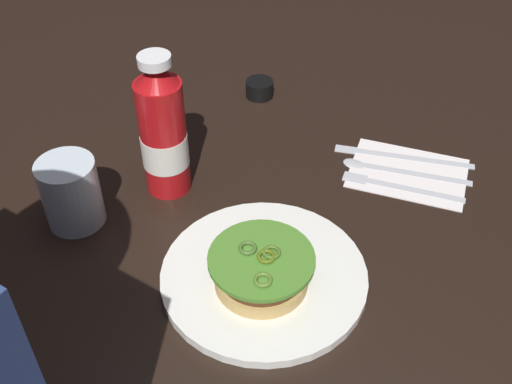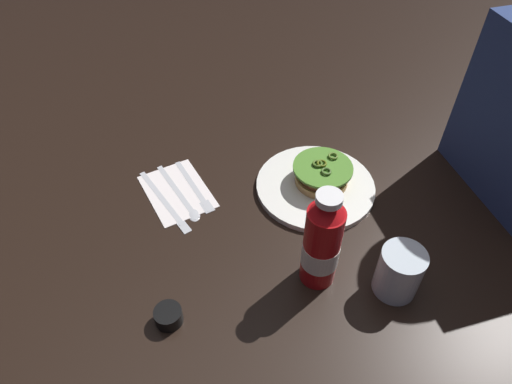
% 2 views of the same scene
% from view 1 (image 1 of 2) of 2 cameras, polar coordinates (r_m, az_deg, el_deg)
% --- Properties ---
extents(ground_plane, '(3.00, 3.00, 0.00)m').
position_cam_1_polar(ground_plane, '(0.91, 3.65, -1.27)').
color(ground_plane, black).
extents(dinner_plate, '(0.27, 0.27, 0.01)m').
position_cam_1_polar(dinner_plate, '(0.81, 0.73, -7.70)').
color(dinner_plate, white).
rests_on(dinner_plate, ground_plane).
extents(burger_sandwich, '(0.13, 0.13, 0.05)m').
position_cam_1_polar(burger_sandwich, '(0.77, 0.49, -7.13)').
color(burger_sandwich, tan).
rests_on(burger_sandwich, dinner_plate).
extents(ketchup_bottle, '(0.07, 0.07, 0.22)m').
position_cam_1_polar(ketchup_bottle, '(0.89, -8.50, 5.33)').
color(ketchup_bottle, '#B31115').
rests_on(ketchup_bottle, ground_plane).
extents(water_glass, '(0.08, 0.08, 0.10)m').
position_cam_1_polar(water_glass, '(0.89, -16.58, -0.08)').
color(water_glass, silver).
rests_on(water_glass, ground_plane).
extents(condiment_cup, '(0.05, 0.05, 0.03)m').
position_cam_1_polar(condiment_cup, '(1.14, 0.33, 9.46)').
color(condiment_cup, black).
rests_on(condiment_cup, ground_plane).
extents(napkin, '(0.20, 0.17, 0.00)m').
position_cam_1_polar(napkin, '(0.99, 13.75, 1.73)').
color(napkin, white).
rests_on(napkin, ground_plane).
extents(butter_knife, '(0.21, 0.09, 0.00)m').
position_cam_1_polar(butter_knife, '(1.02, 12.59, 3.40)').
color(butter_knife, silver).
rests_on(butter_knife, napkin).
extents(spoon_utensil, '(0.19, 0.07, 0.00)m').
position_cam_1_polar(spoon_utensil, '(0.99, 12.06, 2.19)').
color(spoon_utensil, silver).
rests_on(spoon_utensil, napkin).
extents(fork_utensil, '(0.18, 0.06, 0.00)m').
position_cam_1_polar(fork_utensil, '(0.96, 12.35, 0.74)').
color(fork_utensil, silver).
rests_on(fork_utensil, napkin).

